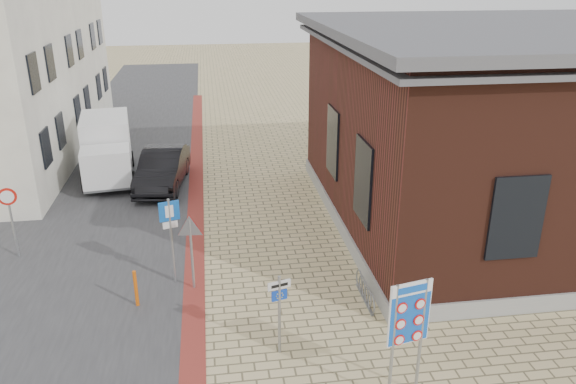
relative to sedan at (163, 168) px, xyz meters
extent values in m
plane|color=tan|center=(3.33, -11.92, -0.77)|extent=(120.00, 120.00, 0.00)
cube|color=#38383A|center=(-2.17, 3.08, -0.76)|extent=(7.00, 60.00, 0.02)
cube|color=maroon|center=(1.33, -1.92, -0.76)|extent=(0.60, 40.00, 0.02)
cube|color=gray|center=(12.33, -4.92, -0.52)|extent=(12.15, 12.15, 0.50)
cube|color=#482017|center=(12.33, -4.92, 2.73)|extent=(12.00, 12.00, 6.00)
cube|color=#535358|center=(12.33, -4.92, 5.88)|extent=(13.00, 13.00, 0.30)
cube|color=#535358|center=(12.33, -4.92, 5.48)|extent=(12.70, 12.70, 0.15)
cube|color=black|center=(6.31, -7.92, 2.03)|extent=(0.12, 1.60, 2.40)
cube|color=black|center=(6.31, -3.92, 2.03)|extent=(0.12, 1.60, 2.40)
cube|color=black|center=(9.33, -10.94, 2.03)|extent=(1.40, 0.12, 2.20)
cube|color=black|center=(-4.15, -1.12, 1.43)|extent=(0.10, 1.10, 1.40)
cube|color=black|center=(-4.15, 1.28, 1.43)|extent=(0.10, 1.10, 1.40)
cube|color=black|center=(-4.15, -1.12, 4.23)|extent=(0.10, 1.10, 1.40)
cube|color=black|center=(-4.15, 1.28, 4.23)|extent=(0.10, 1.10, 1.40)
cube|color=black|center=(-4.15, 4.88, 1.43)|extent=(0.10, 1.10, 1.40)
cube|color=black|center=(-4.15, 7.28, 1.43)|extent=(0.10, 1.10, 1.40)
cube|color=black|center=(-4.15, 4.88, 4.23)|extent=(0.10, 1.10, 1.40)
cube|color=black|center=(-4.15, 7.28, 4.23)|extent=(0.10, 1.10, 1.40)
cube|color=beige|center=(-7.67, 12.08, 3.23)|extent=(7.00, 6.00, 8.00)
cube|color=black|center=(-4.15, 10.88, 1.43)|extent=(0.10, 1.10, 1.40)
cube|color=black|center=(-4.15, 13.28, 1.43)|extent=(0.10, 1.10, 1.40)
cube|color=black|center=(-4.15, 10.88, 4.23)|extent=(0.10, 1.10, 1.40)
cube|color=black|center=(-4.15, 13.28, 4.23)|extent=(0.10, 1.10, 1.40)
torus|color=slate|center=(5.98, -10.32, -0.49)|extent=(0.04, 0.60, 0.60)
torus|color=slate|center=(5.98, -10.02, -0.49)|extent=(0.04, 0.60, 0.60)
torus|color=slate|center=(5.98, -9.72, -0.49)|extent=(0.04, 0.60, 0.60)
torus|color=slate|center=(5.98, -9.42, -0.49)|extent=(0.04, 0.60, 0.60)
torus|color=slate|center=(5.98, -9.12, -0.49)|extent=(0.04, 0.60, 0.60)
cube|color=slate|center=(5.98, -9.72, -0.75)|extent=(0.08, 1.60, 0.04)
imported|color=black|center=(0.00, 0.00, 0.00)|extent=(2.19, 4.85, 1.54)
cube|color=slate|center=(-2.38, 1.26, -0.37)|extent=(2.50, 5.05, 0.22)
cube|color=white|center=(-2.15, -0.44, 0.35)|extent=(2.07, 1.76, 1.44)
cube|color=black|center=(-2.06, -1.10, 0.62)|extent=(1.70, 0.30, 0.72)
cube|color=white|center=(-2.48, 2.06, 0.80)|extent=(2.38, 3.46, 1.98)
cylinder|color=black|center=(-3.12, -0.29, -0.41)|extent=(0.32, 0.74, 0.72)
cylinder|color=black|center=(-1.25, -0.05, -0.41)|extent=(0.32, 0.74, 0.72)
cylinder|color=black|center=(-3.50, 2.56, -0.41)|extent=(0.32, 0.74, 0.72)
cylinder|color=black|center=(-1.63, 2.80, -0.41)|extent=(0.32, 0.74, 0.72)
cylinder|color=gray|center=(5.45, -13.49, 0.61)|extent=(0.07, 0.07, 2.76)
cylinder|color=gray|center=(6.10, -13.35, 0.61)|extent=(0.07, 0.07, 2.76)
cube|color=white|center=(5.77, -13.42, 1.27)|extent=(0.93, 0.24, 1.42)
cube|color=blue|center=(5.77, -13.42, 1.27)|extent=(0.89, 0.24, 1.38)
cube|color=white|center=(5.77, -13.42, 1.84)|extent=(0.90, 0.25, 0.27)
cylinder|color=gray|center=(3.37, -11.62, 0.26)|extent=(0.07, 0.07, 2.06)
cube|color=silver|center=(3.37, -11.62, 1.06)|extent=(0.54, 0.19, 0.20)
cube|color=#0F38B7|center=(3.37, -11.62, 0.79)|extent=(0.37, 0.14, 0.25)
cylinder|color=gray|center=(0.77, -7.98, 0.53)|extent=(0.07, 0.07, 2.61)
cube|color=#0F55B6|center=(0.77, -7.98, 1.47)|extent=(0.56, 0.20, 0.57)
cube|color=white|center=(0.77, -7.98, 1.05)|extent=(0.41, 0.16, 0.19)
cylinder|color=gray|center=(1.33, -8.42, 0.31)|extent=(0.07, 0.07, 2.16)
cylinder|color=gray|center=(-4.17, -5.73, 0.39)|extent=(0.07, 0.07, 2.33)
cylinder|color=red|center=(-4.17, -5.73, 1.29)|extent=(0.55, 0.12, 0.55)
cylinder|color=#D7570B|center=(-0.17, -9.12, -0.24)|extent=(0.12, 0.12, 1.07)
camera|label=1|loc=(1.98, -22.52, 7.69)|focal=35.00mm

